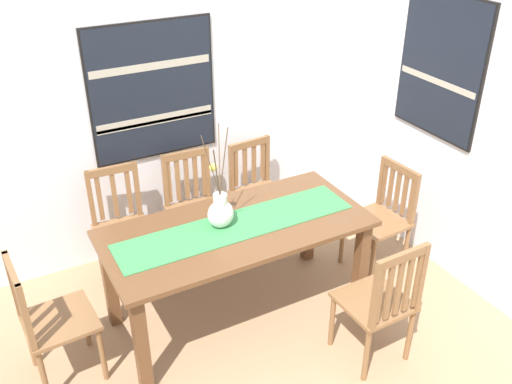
# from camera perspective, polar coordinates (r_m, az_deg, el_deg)

# --- Properties ---
(ground_plane) EXTENTS (6.40, 6.40, 0.03)m
(ground_plane) POSITION_cam_1_polar(r_m,az_deg,el_deg) (3.90, 1.82, -18.11)
(ground_plane) COLOR #A37F5B
(wall_back) EXTENTS (6.40, 0.12, 2.70)m
(wall_back) POSITION_cam_1_polar(r_m,az_deg,el_deg) (4.58, -9.82, 9.87)
(wall_back) COLOR silver
(wall_back) RESTS_ON ground_plane
(dining_table) EXTENTS (1.81, 0.85, 0.77)m
(dining_table) POSITION_cam_1_polar(r_m,az_deg,el_deg) (3.92, -1.93, -4.84)
(dining_table) COLOR brown
(dining_table) RESTS_ON ground_plane
(table_runner) EXTENTS (1.67, 0.36, 0.01)m
(table_runner) POSITION_cam_1_polar(r_m,az_deg,el_deg) (3.85, -1.96, -3.37)
(table_runner) COLOR #388447
(table_runner) RESTS_ON dining_table
(centerpiece_vase) EXTENTS (0.21, 0.33, 0.73)m
(centerpiece_vase) POSITION_cam_1_polar(r_m,az_deg,el_deg) (3.79, -3.58, -1.91)
(centerpiece_vase) COLOR silver
(centerpiece_vase) RESTS_ON dining_table
(chair_0) EXTENTS (0.44, 0.44, 0.92)m
(chair_0) POSITION_cam_1_polar(r_m,az_deg,el_deg) (4.52, -13.30, -3.26)
(chair_0) COLOR brown
(chair_0) RESTS_ON ground_plane
(chair_1) EXTENTS (0.44, 0.44, 0.91)m
(chair_1) POSITION_cam_1_polar(r_m,az_deg,el_deg) (4.67, -6.29, -1.30)
(chair_1) COLOR brown
(chair_1) RESTS_ON ground_plane
(chair_2) EXTENTS (0.44, 0.44, 0.92)m
(chair_2) POSITION_cam_1_polar(r_m,az_deg,el_deg) (3.78, -19.97, -11.91)
(chair_2) COLOR brown
(chair_2) RESTS_ON ground_plane
(chair_3) EXTENTS (0.43, 0.43, 0.94)m
(chair_3) POSITION_cam_1_polar(r_m,az_deg,el_deg) (3.75, 12.42, -10.59)
(chair_3) COLOR brown
(chair_3) RESTS_ON ground_plane
(chair_4) EXTENTS (0.45, 0.45, 0.88)m
(chair_4) POSITION_cam_1_polar(r_m,az_deg,el_deg) (4.63, 12.56, -2.30)
(chair_4) COLOR brown
(chair_4) RESTS_ON ground_plane
(chair_5) EXTENTS (0.45, 0.45, 0.88)m
(chair_5) POSITION_cam_1_polar(r_m,az_deg,el_deg) (4.89, 0.18, 0.23)
(chair_5) COLOR brown
(chair_5) RESTS_ON ground_plane
(painting_on_back_wall) EXTENTS (1.00, 0.05, 1.07)m
(painting_on_back_wall) POSITION_cam_1_polar(r_m,az_deg,el_deg) (4.49, -10.30, 9.88)
(painting_on_back_wall) COLOR black
(painting_on_side_wall) EXTENTS (0.05, 0.81, 1.05)m
(painting_on_side_wall) POSITION_cam_1_polar(r_m,az_deg,el_deg) (4.49, 18.03, 11.82)
(painting_on_side_wall) COLOR black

